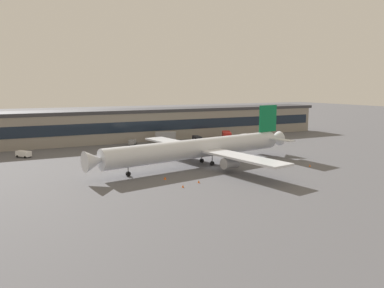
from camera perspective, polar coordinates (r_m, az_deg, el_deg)
ground_plane at (r=93.71m, az=3.43°, el=-3.66°), size 600.00×600.00×0.00m
terminal_building at (r=144.53m, az=-7.80°, el=3.01°), size 157.73×15.12×11.66m
airliner at (r=96.42m, az=1.50°, el=-0.59°), size 60.80×52.74×14.70m
baggage_tug at (r=131.25m, az=-9.05°, el=0.31°), size 3.53×4.12×1.85m
catering_truck at (r=133.44m, az=-3.97°, el=1.06°), size 7.63×5.31×4.15m
follow_me_car at (r=117.30m, az=-24.23°, el=-1.36°), size 4.26×4.61×1.85m
crew_van at (r=134.02m, az=0.76°, el=0.75°), size 2.94×5.47×2.55m
fuel_truck at (r=140.47m, az=5.29°, el=1.26°), size 6.20×8.78×3.35m
traffic_cone_0 at (r=75.75m, az=-1.39°, el=-6.43°), size 0.44×0.44×0.55m
traffic_cone_1 at (r=82.27m, az=-4.13°, el=-5.17°), size 0.56×0.56×0.70m
traffic_cone_2 at (r=99.61m, az=17.50°, el=-3.14°), size 0.45×0.45×0.57m
traffic_cone_3 at (r=79.33m, az=1.03°, el=-5.73°), size 0.45×0.45×0.56m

